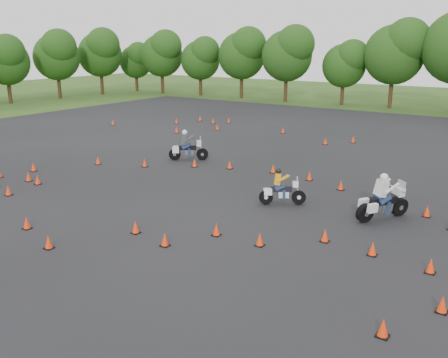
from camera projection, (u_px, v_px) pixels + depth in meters
name	position (u px, v px, depth m)	size (l,w,h in m)	color
ground	(163.00, 235.00, 18.23)	(140.00, 140.00, 0.00)	#2D5119
asphalt_pad	(248.00, 194.00, 23.04)	(62.00, 62.00, 0.00)	black
traffic_cones	(243.00, 192.00, 22.68)	(36.78, 33.36, 0.45)	#FC360A
rider_grey	(188.00, 145.00, 29.48)	(2.34, 0.72, 1.81)	#3C3E43
rider_yellow	(283.00, 187.00, 21.38)	(2.03, 0.62, 1.56)	orange
rider_white	(383.00, 195.00, 19.62)	(2.51, 0.77, 1.94)	silver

